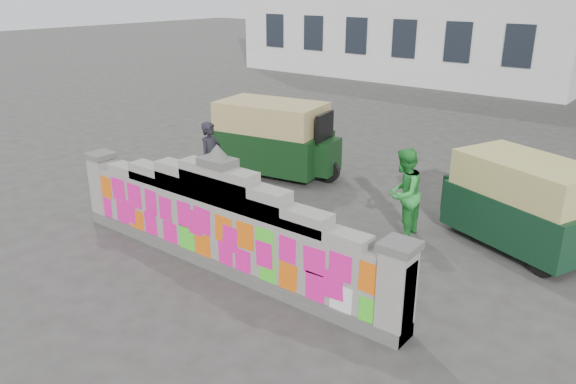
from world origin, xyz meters
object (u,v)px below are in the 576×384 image
(rickshaw_right, at_px, (520,201))
(rickshaw_left, at_px, (274,137))
(cyclist_rider, at_px, (212,171))
(pedestrian, at_px, (403,194))
(cyclist_bike, at_px, (213,186))

(rickshaw_right, bearing_deg, rickshaw_left, 17.27)
(cyclist_rider, bearing_deg, rickshaw_left, 3.57)
(pedestrian, bearing_deg, rickshaw_right, 112.53)
(rickshaw_left, relative_size, rickshaw_right, 1.09)
(pedestrian, bearing_deg, rickshaw_left, -114.57)
(cyclist_rider, xyz_separation_m, pedestrian, (3.62, 1.05, 0.07))
(pedestrian, height_order, rickshaw_right, pedestrian)
(cyclist_bike, height_order, rickshaw_right, rickshaw_right)
(cyclist_rider, distance_m, rickshaw_left, 2.43)
(cyclist_rider, relative_size, pedestrian, 0.92)
(rickshaw_left, xyz_separation_m, rickshaw_right, (5.69, -0.43, -0.07))
(pedestrian, height_order, rickshaw_left, rickshaw_left)
(cyclist_bike, distance_m, cyclist_rider, 0.30)
(rickshaw_left, bearing_deg, pedestrian, -28.20)
(cyclist_rider, distance_m, rickshaw_right, 5.65)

